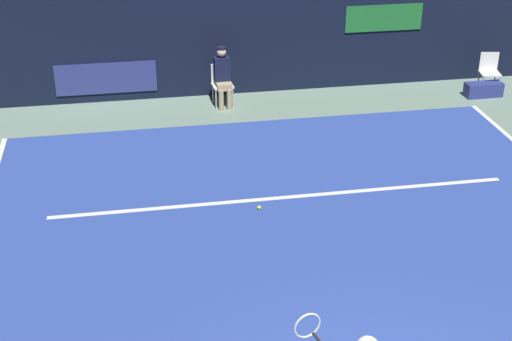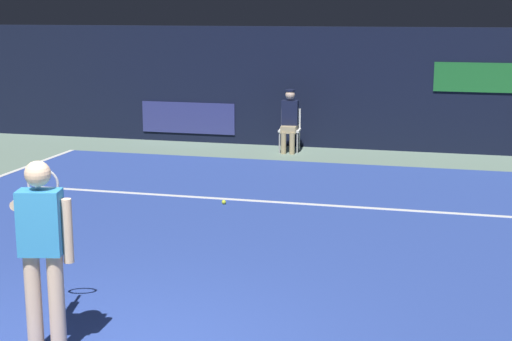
# 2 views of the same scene
# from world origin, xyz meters

# --- Properties ---
(ground_plane) EXTENTS (32.18, 32.18, 0.00)m
(ground_plane) POSITION_xyz_m (0.00, 4.12, 0.00)
(ground_plane) COLOR slate
(court_surface) EXTENTS (10.03, 10.24, 0.01)m
(court_surface) POSITION_xyz_m (0.00, 4.12, 0.01)
(court_surface) COLOR #2D479E
(court_surface) RESTS_ON ground
(line_service) EXTENTS (7.82, 0.10, 0.01)m
(line_service) POSITION_xyz_m (0.00, 5.91, 0.01)
(line_service) COLOR white
(line_service) RESTS_ON court_surface
(back_wall) EXTENTS (16.79, 0.33, 2.60)m
(back_wall) POSITION_xyz_m (-0.00, 11.10, 1.30)
(back_wall) COLOR black
(back_wall) RESTS_ON ground
(tennis_player) EXTENTS (0.79, 0.93, 1.73)m
(tennis_player) POSITION_xyz_m (-0.46, 0.21, 0.99)
(tennis_player) COLOR beige
(tennis_player) RESTS_ON ground
(line_judge_on_chair) EXTENTS (0.47, 0.55, 1.32)m
(line_judge_on_chair) POSITION_xyz_m (-0.44, 10.26, 0.69)
(line_judge_on_chair) COLOR white
(line_judge_on_chair) RESTS_ON ground
(tennis_ball) EXTENTS (0.07, 0.07, 0.07)m
(tennis_ball) POSITION_xyz_m (-0.48, 5.60, 0.05)
(tennis_ball) COLOR #CCE033
(tennis_ball) RESTS_ON court_surface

